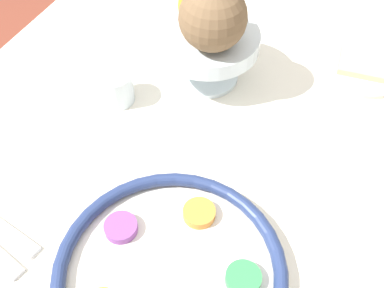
% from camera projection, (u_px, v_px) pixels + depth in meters
% --- Properties ---
extents(dining_table, '(1.36, 1.09, 0.75)m').
position_uv_depth(dining_table, '(220.00, 271.00, 1.01)').
color(dining_table, silver).
rests_on(dining_table, ground_plane).
extents(seder_plate, '(0.31, 0.31, 0.03)m').
position_uv_depth(seder_plate, '(170.00, 271.00, 0.60)').
color(seder_plate, silver).
rests_on(seder_plate, dining_table).
extents(fruit_stand, '(0.18, 0.18, 0.10)m').
position_uv_depth(fruit_stand, '(208.00, 45.00, 0.81)').
color(fruit_stand, silver).
rests_on(fruit_stand, dining_table).
extents(orange_fruit, '(0.08, 0.08, 0.08)m').
position_uv_depth(orange_fruit, '(202.00, 5.00, 0.77)').
color(orange_fruit, orange).
rests_on(orange_fruit, fruit_stand).
extents(coconut, '(0.11, 0.11, 0.11)m').
position_uv_depth(coconut, '(213.00, 17.00, 0.72)').
color(coconut, brown).
rests_on(coconut, fruit_stand).
extents(bread_plate, '(0.18, 0.18, 0.02)m').
position_uv_depth(bread_plate, '(363.00, 64.00, 0.88)').
color(bread_plate, beige).
rests_on(bread_plate, dining_table).
extents(cup_near, '(0.06, 0.06, 0.06)m').
position_uv_depth(cup_near, '(116.00, 87.00, 0.80)').
color(cup_near, silver).
rests_on(cup_near, dining_table).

